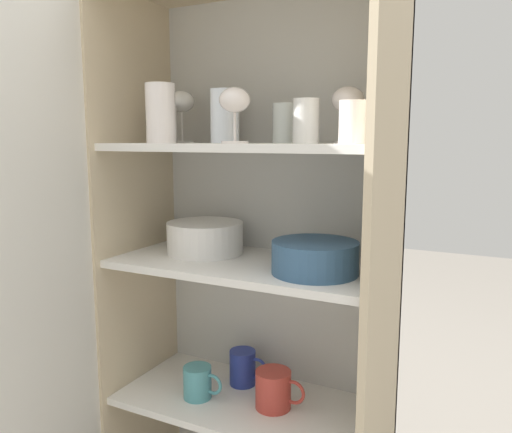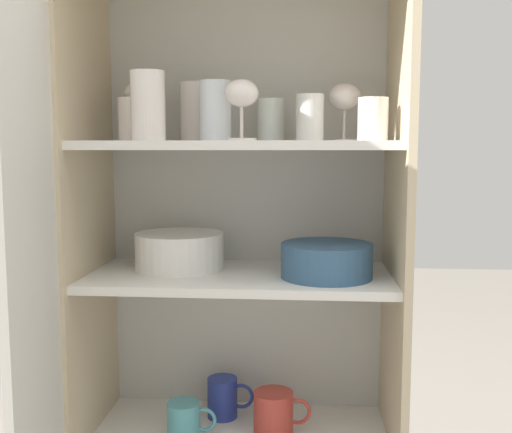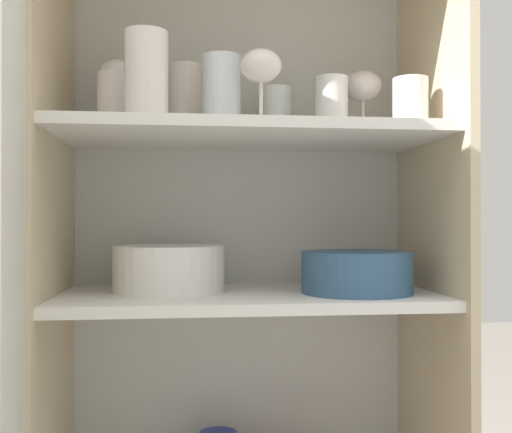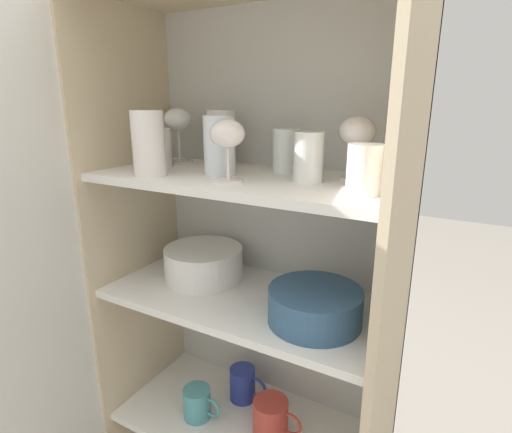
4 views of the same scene
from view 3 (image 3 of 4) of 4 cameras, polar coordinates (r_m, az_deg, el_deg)
cupboard_back_panel at (r=1.34m, az=-1.48°, el=-6.86°), size 0.75×0.02×1.47m
cupboard_side_left at (r=1.18m, az=-18.83°, el=-7.66°), size 0.02×0.37×1.47m
cupboard_side_right at (r=1.25m, az=16.35°, el=-7.28°), size 0.02×0.37×1.47m
shelf_board_middle at (r=1.16m, az=-0.73°, el=-7.74°), size 0.71×0.34×0.02m
shelf_board_upper at (r=1.16m, az=-0.72°, el=7.73°), size 0.71×0.34×0.02m
cupboard_door at (r=0.82m, az=-22.54°, el=-10.83°), size 0.09×0.37×1.47m
tumbler_glass_0 at (r=1.27m, az=1.95°, el=9.85°), size 0.07×0.07×0.10m
tumbler_glass_1 at (r=1.16m, az=-3.35°, el=11.72°), size 0.07×0.07×0.14m
tumbler_glass_2 at (r=1.20m, az=7.20°, el=10.54°), size 0.06×0.06×0.11m
tumbler_glass_3 at (r=1.18m, az=-13.36°, el=10.67°), size 0.06×0.06×0.10m
tumbler_glass_4 at (r=1.26m, az=-6.74°, el=10.89°), size 0.07×0.07×0.15m
tumbler_glass_5 at (r=1.07m, az=-10.41°, el=13.09°), size 0.08×0.08×0.15m
tumbler_glass_6 at (r=1.18m, az=14.49°, el=10.41°), size 0.07×0.07×0.09m
wine_glass_0 at (r=1.10m, az=0.48°, el=13.77°), size 0.07×0.07×0.13m
wine_glass_1 at (r=1.29m, az=10.15°, el=11.85°), size 0.08×0.08×0.14m
wine_glass_2 at (r=1.27m, az=-13.04°, el=12.55°), size 0.08×0.08×0.15m
plate_stack_white at (r=1.19m, az=-8.30°, el=-4.91°), size 0.22×0.22×0.09m
mixing_bowl_large at (r=1.16m, az=9.58°, el=-5.11°), size 0.21×0.21×0.08m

